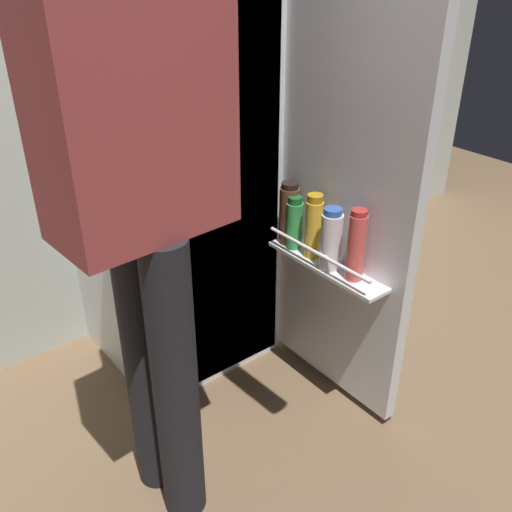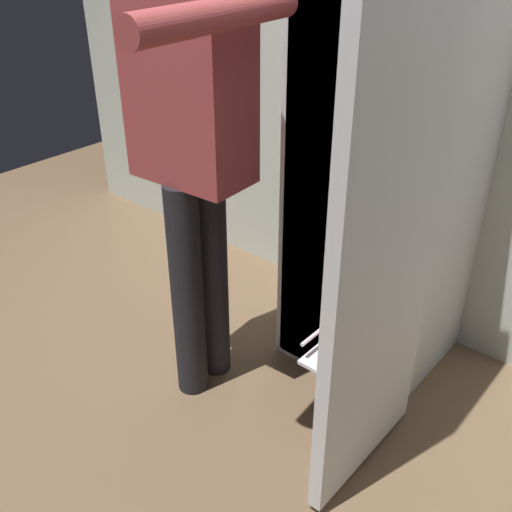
% 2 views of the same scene
% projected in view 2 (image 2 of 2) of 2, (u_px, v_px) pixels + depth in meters
% --- Properties ---
extents(ground_plane, '(6.11, 6.11, 0.00)m').
position_uv_depth(ground_plane, '(294.00, 413.00, 2.28)').
color(ground_plane, brown).
extents(kitchen_wall, '(4.40, 0.10, 2.54)m').
position_uv_depth(kitchen_wall, '(447.00, 32.00, 2.20)').
color(kitchen_wall, beige).
rests_on(kitchen_wall, ground_plane).
extents(refrigerator, '(0.63, 1.12, 1.73)m').
position_uv_depth(refrigerator, '(388.00, 167.00, 2.14)').
color(refrigerator, silver).
rests_on(refrigerator, ground_plane).
extents(person, '(0.57, 0.71, 1.76)m').
position_uv_depth(person, '(193.00, 126.00, 1.91)').
color(person, black).
rests_on(person, ground_plane).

